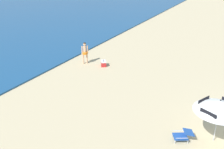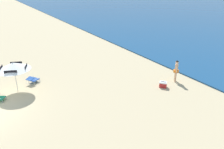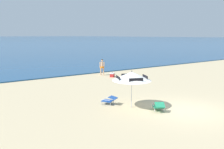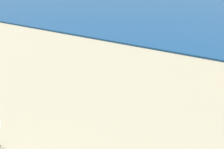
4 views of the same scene
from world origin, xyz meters
name	(u,v)px [view 3 (image 3 of 4)]	position (x,y,z in m)	size (l,w,h in m)	color
ground_plane	(187,111)	(0.00, 0.00, 0.00)	(800.00, 800.00, 0.00)	tan
beach_umbrella_striped_main	(132,76)	(-2.01, 2.18, 1.76)	(2.68, 2.69, 2.06)	silver
lounge_chair_under_umbrella	(109,100)	(-2.67, 3.36, 0.28)	(0.89, 0.99, 0.49)	#1E4799
lounge_chair_beside_umbrella	(159,106)	(-1.24, 0.85, 0.27)	(0.93, 1.02, 0.52)	#1E7F56
person_standing_near_shore	(102,66)	(2.56, 12.24, 0.93)	(0.39, 0.39, 1.61)	#D8A87F
cooler_box	(112,75)	(2.80, 10.83, 0.20)	(0.61, 0.58, 0.43)	red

